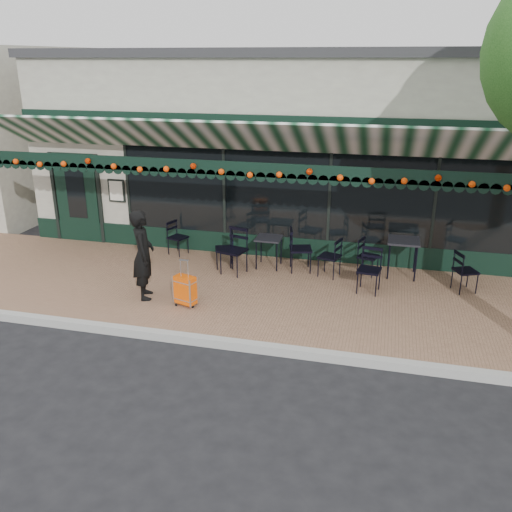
% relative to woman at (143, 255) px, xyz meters
% --- Properties ---
extents(ground, '(80.00, 80.00, 0.00)m').
position_rel_woman_xyz_m(ground, '(1.75, -1.17, -1.02)').
color(ground, black).
rests_on(ground, ground).
extents(sidewalk, '(18.00, 4.00, 0.15)m').
position_rel_woman_xyz_m(sidewalk, '(1.75, 0.83, -0.94)').
color(sidewalk, brown).
rests_on(sidewalk, ground).
extents(curb, '(18.00, 0.16, 0.15)m').
position_rel_woman_xyz_m(curb, '(1.75, -1.25, -0.94)').
color(curb, '#9E9E99').
rests_on(curb, ground).
extents(restaurant_building, '(12.00, 9.60, 4.50)m').
position_rel_woman_xyz_m(restaurant_building, '(1.75, 6.66, 1.26)').
color(restaurant_building, gray).
rests_on(restaurant_building, ground).
extents(woman, '(0.63, 0.74, 1.73)m').
position_rel_woman_xyz_m(woman, '(0.00, 0.00, 0.00)').
color(woman, black).
rests_on(woman, sidewalk).
extents(suitcase, '(0.44, 0.33, 0.90)m').
position_rel_woman_xyz_m(suitcase, '(0.89, -0.18, -0.56)').
color(suitcase, '#E14D07').
rests_on(suitcase, sidewalk).
extents(cafe_table_a, '(0.65, 0.65, 0.80)m').
position_rel_woman_xyz_m(cafe_table_a, '(4.78, 2.32, -0.15)').
color(cafe_table_a, black).
rests_on(cafe_table_a, sidewalk).
extents(cafe_table_b, '(0.55, 0.55, 0.68)m').
position_rel_woman_xyz_m(cafe_table_b, '(1.95, 2.15, -0.26)').
color(cafe_table_b, black).
rests_on(cafe_table_b, sidewalk).
extents(chair_a_left, '(0.53, 0.53, 0.85)m').
position_rel_woman_xyz_m(chair_a_left, '(3.30, 1.93, -0.44)').
color(chair_a_left, black).
rests_on(chair_a_left, sidewalk).
extents(chair_a_right, '(0.50, 0.50, 0.79)m').
position_rel_woman_xyz_m(chair_a_right, '(4.09, 2.20, -0.47)').
color(chair_a_right, black).
rests_on(chair_a_right, sidewalk).
extents(chair_a_front, '(0.51, 0.51, 0.89)m').
position_rel_woman_xyz_m(chair_a_front, '(4.15, 1.28, -0.42)').
color(chair_a_front, black).
rests_on(chair_a_front, sidewalk).
extents(chair_a_extra, '(0.55, 0.55, 0.83)m').
position_rel_woman_xyz_m(chair_a_extra, '(5.98, 1.77, -0.45)').
color(chair_a_extra, black).
rests_on(chair_a_extra, sidewalk).
extents(chair_b_left, '(0.52, 0.52, 0.82)m').
position_rel_woman_xyz_m(chair_b_left, '(1.00, 1.90, -0.45)').
color(chair_b_left, black).
rests_on(chair_b_left, sidewalk).
extents(chair_b_right, '(0.59, 0.59, 0.96)m').
position_rel_woman_xyz_m(chair_b_right, '(2.66, 2.09, -0.38)').
color(chair_b_right, black).
rests_on(chair_b_right, sidewalk).
extents(chair_b_front, '(0.61, 0.61, 0.99)m').
position_rel_woman_xyz_m(chair_b_front, '(1.31, 1.59, -0.37)').
color(chair_b_front, black).
rests_on(chair_b_front, sidewalk).
extents(chair_solo, '(0.50, 0.50, 0.79)m').
position_rel_woman_xyz_m(chair_solo, '(-0.30, 2.44, -0.47)').
color(chair_solo, black).
rests_on(chair_solo, sidewalk).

